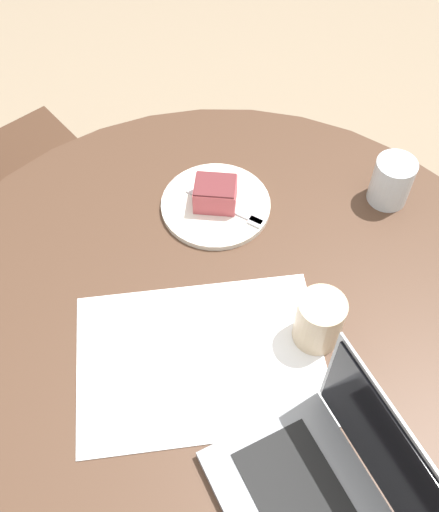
% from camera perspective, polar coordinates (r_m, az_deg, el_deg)
% --- Properties ---
extents(ground_plane, '(12.00, 12.00, 0.00)m').
position_cam_1_polar(ground_plane, '(1.74, 0.26, -19.68)').
color(ground_plane, gray).
extents(dining_table, '(1.18, 1.18, 0.77)m').
position_cam_1_polar(dining_table, '(1.15, 0.38, -11.01)').
color(dining_table, '#4C3323').
rests_on(dining_table, ground_plane).
extents(paper_document, '(0.45, 0.35, 0.00)m').
position_cam_1_polar(paper_document, '(1.01, -1.81, -9.75)').
color(paper_document, white).
rests_on(paper_document, dining_table).
extents(plate, '(0.22, 0.22, 0.01)m').
position_cam_1_polar(plate, '(1.19, -0.36, 4.87)').
color(plate, silver).
rests_on(plate, dining_table).
extents(cake_slice, '(0.10, 0.09, 0.06)m').
position_cam_1_polar(cake_slice, '(1.17, -0.40, 5.95)').
color(cake_slice, '#B74C51').
rests_on(cake_slice, plate).
extents(fork, '(0.13, 0.14, 0.00)m').
position_cam_1_polar(fork, '(1.17, 1.22, 4.40)').
color(fork, silver).
rests_on(fork, plate).
extents(coffee_glass, '(0.08, 0.08, 0.10)m').
position_cam_1_polar(coffee_glass, '(1.00, 9.45, -6.12)').
color(coffee_glass, '#C6AD89').
rests_on(coffee_glass, dining_table).
extents(water_glass, '(0.08, 0.08, 0.10)m').
position_cam_1_polar(water_glass, '(1.22, 16.07, 6.86)').
color(water_glass, silver).
rests_on(water_glass, dining_table).
extents(laptop, '(0.27, 0.33, 0.21)m').
position_cam_1_polar(laptop, '(0.91, 10.28, -21.77)').
color(laptop, gray).
rests_on(laptop, dining_table).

